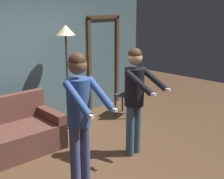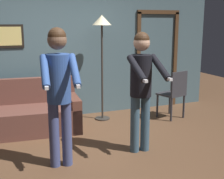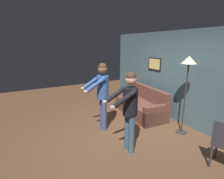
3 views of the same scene
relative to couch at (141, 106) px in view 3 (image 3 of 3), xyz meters
name	(u,v)px [view 3 (image 3 of 3)]	position (x,y,z in m)	size (l,w,h in m)	color
ground_plane	(120,136)	(0.88, -1.33, -0.28)	(12.00, 12.00, 0.00)	brown
back_wall_assembly	(180,78)	(0.90, 0.64, 1.02)	(6.40, 0.10, 2.60)	#455D66
couch	(141,106)	(0.00, 0.00, 0.00)	(1.96, 1.01, 0.87)	brown
torchiere_lamp	(188,69)	(1.51, 0.16, 1.38)	(0.35, 0.35, 1.96)	#332D28
person_standing_left	(102,90)	(0.33, -1.54, 0.81)	(0.49, 0.70, 1.78)	#3D4775
person_standing_right	(129,105)	(1.50, -1.48, 0.76)	(0.45, 0.68, 1.71)	#365164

